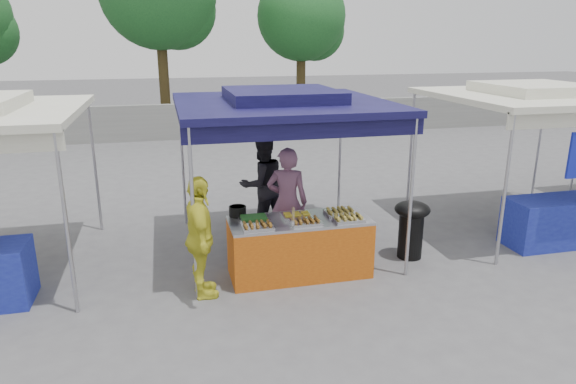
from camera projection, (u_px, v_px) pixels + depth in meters
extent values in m
plane|color=#515052|center=(298.00, 271.00, 7.62)|extent=(80.00, 80.00, 0.00)
cube|color=slate|center=(217.00, 120.00, 17.68)|extent=(40.00, 0.25, 1.20)
cylinder|color=#A8A7AE|center=(193.00, 217.00, 6.48)|extent=(0.05, 0.05, 2.30)
cylinder|color=#A8A7AE|center=(411.00, 200.00, 7.16)|extent=(0.05, 0.05, 2.30)
cylinder|color=#A8A7AE|center=(183.00, 163.00, 9.27)|extent=(0.05, 0.05, 2.30)
cylinder|color=#A8A7AE|center=(340.00, 155.00, 9.95)|extent=(0.05, 0.05, 2.30)
cube|color=#110E3A|center=(282.00, 104.00, 7.87)|extent=(3.20, 3.20, 0.10)
cube|color=#110E3A|center=(282.00, 95.00, 7.84)|extent=(1.65, 1.65, 0.18)
cube|color=#110E3A|center=(308.00, 130.00, 6.52)|extent=(3.20, 0.04, 0.25)
cylinder|color=#A8A7AE|center=(67.00, 227.00, 6.14)|extent=(0.05, 0.05, 2.30)
cylinder|color=#A8A7AE|center=(95.00, 168.00, 8.93)|extent=(0.05, 0.05, 2.30)
cylinder|color=#A8A7AE|center=(505.00, 192.00, 7.50)|extent=(0.05, 0.05, 2.30)
cylinder|color=#A8A7AE|center=(411.00, 151.00, 10.29)|extent=(0.05, 0.05, 2.30)
cylinder|color=#A8A7AE|center=(539.00, 144.00, 10.97)|extent=(0.05, 0.05, 2.30)
cube|color=beige|center=(534.00, 96.00, 8.89)|extent=(3.20, 3.20, 0.10)
cube|color=beige|center=(535.00, 89.00, 8.86)|extent=(1.65, 1.65, 0.18)
cube|color=navy|center=(559.00, 221.00, 8.52)|extent=(1.80, 0.70, 0.80)
cylinder|color=#3A2E16|center=(163.00, 71.00, 18.37)|extent=(0.36, 0.36, 4.41)
sphere|color=#1B5321|center=(177.00, 10.00, 18.09)|extent=(2.77, 2.77, 2.77)
cylinder|color=#3A2E16|center=(301.00, 77.00, 20.31)|extent=(0.36, 0.36, 3.71)
sphere|color=#1B5321|center=(301.00, 16.00, 19.65)|extent=(3.39, 3.39, 3.39)
sphere|color=#1B5321|center=(315.00, 31.00, 20.13)|extent=(2.33, 2.33, 2.33)
cube|color=#AD4B0F|center=(299.00, 248.00, 7.41)|extent=(2.00, 0.80, 0.81)
cube|color=#A8A7AE|center=(300.00, 221.00, 7.29)|extent=(2.00, 0.80, 0.04)
cube|color=#B3B3B7|center=(258.00, 227.00, 6.90)|extent=(0.42, 0.30, 0.05)
cube|color=brown|center=(258.00, 225.00, 6.89)|extent=(0.35, 0.25, 0.02)
cube|color=#B3B3B7|center=(306.00, 223.00, 7.07)|extent=(0.42, 0.30, 0.05)
cube|color=brown|center=(306.00, 220.00, 7.06)|extent=(0.35, 0.25, 0.02)
cube|color=#B3B3B7|center=(348.00, 219.00, 7.20)|extent=(0.42, 0.30, 0.05)
cube|color=olive|center=(348.00, 217.00, 7.19)|extent=(0.35, 0.25, 0.02)
cube|color=#B3B3B7|center=(254.00, 220.00, 7.19)|extent=(0.42, 0.30, 0.05)
cube|color=#1B4E1A|center=(254.00, 217.00, 7.18)|extent=(0.35, 0.25, 0.02)
cube|color=#B3B3B7|center=(297.00, 216.00, 7.34)|extent=(0.42, 0.30, 0.05)
cube|color=gold|center=(297.00, 214.00, 7.33)|extent=(0.35, 0.25, 0.02)
cube|color=#B3B3B7|center=(340.00, 213.00, 7.48)|extent=(0.42, 0.30, 0.05)
cube|color=olive|center=(340.00, 210.00, 7.47)|extent=(0.35, 0.25, 0.02)
cylinder|color=black|center=(238.00, 211.00, 7.40)|extent=(0.25, 0.25, 0.14)
cylinder|color=#A8A7AE|center=(293.00, 224.00, 6.98)|extent=(0.07, 0.07, 0.09)
cylinder|color=black|center=(410.00, 235.00, 8.01)|extent=(0.38, 0.38, 0.74)
ellipsoid|color=black|center=(412.00, 209.00, 7.88)|extent=(0.55, 0.55, 0.25)
cube|color=navy|center=(271.00, 252.00, 7.95)|extent=(0.45, 0.31, 0.27)
cube|color=navy|center=(302.00, 245.00, 8.12)|extent=(0.55, 0.39, 0.33)
cube|color=navy|center=(302.00, 226.00, 8.03)|extent=(0.54, 0.38, 0.32)
imported|color=#7B4E6A|center=(287.00, 202.00, 7.96)|extent=(0.73, 0.59, 1.74)
imported|color=black|center=(262.00, 184.00, 8.94)|extent=(1.01, 0.88, 1.75)
imported|color=gold|center=(200.00, 238.00, 6.66)|extent=(0.45, 0.99, 1.65)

